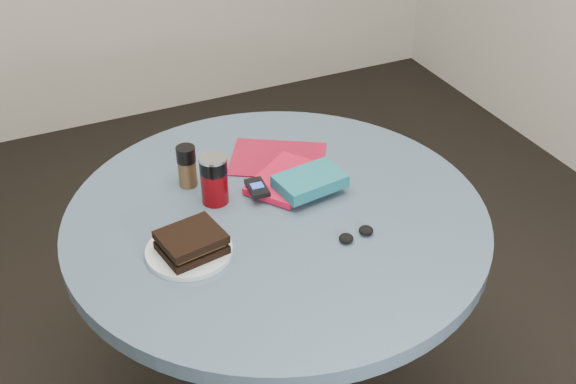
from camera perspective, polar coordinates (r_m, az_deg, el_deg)
name	(u,v)px	position (r m, az deg, el deg)	size (l,w,h in m)	color
table	(277,265)	(1.80, -0.87, -5.81)	(1.00, 1.00, 0.75)	black
plate	(189,251)	(1.59, -7.82, -4.64)	(0.19, 0.19, 0.01)	silver
sandwich	(191,242)	(1.57, -7.63, -3.95)	(0.15, 0.13, 0.05)	black
soda_can	(214,179)	(1.71, -5.86, 0.99)	(0.08, 0.08, 0.12)	#67050A
pepper_grinder	(187,166)	(1.78, -7.99, 2.05)	(0.06, 0.06, 0.11)	#4B3720
magazine	(278,159)	(1.89, -0.79, 2.63)	(0.24, 0.18, 0.00)	maroon
red_book	(286,179)	(1.79, -0.14, 1.03)	(0.20, 0.13, 0.02)	#B20E2D
novel	(310,181)	(1.74, 1.75, 0.85)	(0.16, 0.10, 0.03)	#175F6E
mp3_player	(257,188)	(1.74, -2.46, 0.34)	(0.05, 0.08, 0.01)	black
headphones	(356,234)	(1.63, 5.41, -3.35)	(0.09, 0.04, 0.02)	black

